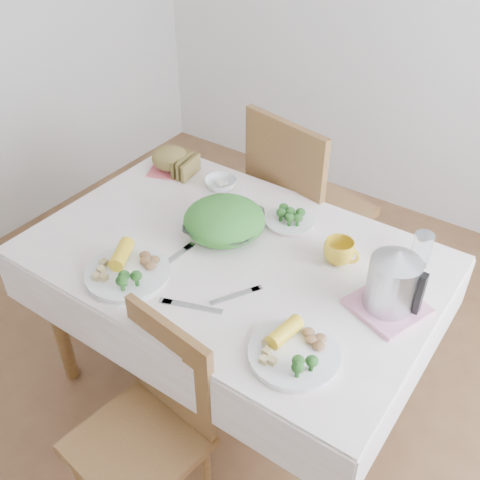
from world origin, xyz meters
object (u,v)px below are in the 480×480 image
Objects in this scene: electric_kettle at (393,281)px; yellow_mug at (339,252)px; dining_table at (233,325)px; dinner_plate_left at (128,274)px; chair_near at (136,436)px; salad_bowl at (224,226)px; chair_far at (310,218)px; dinner_plate_right at (294,355)px.

yellow_mug is at bearing 132.91° from electric_kettle.
electric_kettle reaches higher than dining_table.
chair_near is at bearing -47.55° from dinner_plate_left.
salad_bowl is (-0.10, 0.08, 0.42)m from dining_table.
yellow_mug is at bearing 137.89° from chair_far.
electric_kettle reaches higher than dinner_plate_right.
dining_table is at bearing 103.81° from chair_near.
dinner_plate_left is at bearing -175.40° from electric_kettle.
chair_far is at bearing 81.19° from dinner_plate_left.
yellow_mug is at bearing 101.68° from dinner_plate_right.
chair_near is 7.41× the size of yellow_mug.
dining_table is at bearing 145.88° from dinner_plate_right.
chair_far is at bearing 115.76° from dinner_plate_right.
chair_far reaches higher than chair_near.
yellow_mug is at bearing 13.22° from salad_bowl.
dinner_plate_left is 1.32× the size of electric_kettle.
chair_far reaches higher than dinner_plate_left.
electric_kettle reaches higher than yellow_mug.
dinner_plate_right is 2.44× the size of yellow_mug.
chair_far is 0.77m from yellow_mug.
yellow_mug reaches higher than dining_table.
chair_near reaches higher than salad_bowl.
chair_far is (-0.14, 1.40, -0.00)m from chair_near.
chair_far is at bearing 102.74° from chair_near.
dinner_plate_left is at bearing -108.19° from salad_bowl.
dinner_plate_right is (0.67, 0.02, 0.00)m from dinner_plate_left.
dinner_plate_left is 0.76m from yellow_mug.
dinner_plate_left is at bearing -138.66° from yellow_mug.
chair_far is 3.75× the size of dinner_plate_right.
chair_far is (-0.06, 0.75, 0.09)m from dining_table.
electric_kettle is (0.25, -0.13, 0.08)m from yellow_mug.
dining_table is at bearing 106.88° from chair_far.
dining_table is 1.33× the size of chair_far.
salad_bowl reaches higher than dining_table.
dining_table is 0.44m from salad_bowl.
dining_table is 1.64× the size of chair_near.
chair_near reaches higher than yellow_mug.
chair_far is 0.75m from salad_bowl.
yellow_mug is 0.29m from electric_kettle.
chair_near is 0.81× the size of chair_far.
dinner_plate_left is (-0.17, -1.07, 0.31)m from chair_far.
chair_far is 4.60× the size of electric_kettle.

